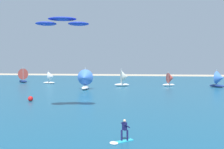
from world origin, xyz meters
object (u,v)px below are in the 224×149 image
at_px(sailboat_heeled_over, 22,75).
at_px(marker_buoy, 30,99).
at_px(kitesurfer, 122,134).
at_px(kite, 62,22).
at_px(sailboat_anchored_offshore, 51,78).
at_px(sailboat_center_horizon, 124,78).
at_px(sailboat_outermost, 85,79).
at_px(sailboat_mid_left, 219,79).
at_px(sailboat_far_right, 170,79).

distance_m(sailboat_heeled_over, marker_buoy, 36.03).
bearing_deg(kitesurfer, sailboat_heeled_over, 124.65).
distance_m(kite, sailboat_anchored_offshore, 38.62).
relative_size(kitesurfer, sailboat_center_horizon, 0.43).
xyz_separation_m(sailboat_outermost, sailboat_heeled_over, (-22.56, 15.82, -0.14)).
relative_size(sailboat_mid_left, sailboat_heeled_over, 0.93).
bearing_deg(marker_buoy, sailboat_heeled_over, 119.62).
height_order(kite, marker_buoy, kite).
distance_m(sailboat_mid_left, sailboat_heeled_over, 53.46).
height_order(sailboat_far_right, marker_buoy, sailboat_far_right).
bearing_deg(sailboat_outermost, sailboat_mid_left, 15.00).
height_order(sailboat_outermost, sailboat_far_right, sailboat_outermost).
relative_size(kite, sailboat_mid_left, 1.53).
bearing_deg(sailboat_far_right, kite, -117.56).
height_order(sailboat_mid_left, marker_buoy, sailboat_mid_left).
bearing_deg(sailboat_far_right, marker_buoy, -133.33).
xyz_separation_m(kitesurfer, sailboat_mid_left, (19.87, 40.09, 1.36)).
bearing_deg(sailboat_anchored_offshore, marker_buoy, -74.57).
bearing_deg(sailboat_center_horizon, kite, -99.92).
bearing_deg(sailboat_anchored_offshore, sailboat_outermost, -44.80).
distance_m(kite, sailboat_mid_left, 41.93).
xyz_separation_m(sailboat_anchored_offshore, marker_buoy, (7.68, -27.84, -1.32)).
bearing_deg(kitesurfer, sailboat_center_horizon, 93.62).
bearing_deg(sailboat_center_horizon, marker_buoy, -117.91).
bearing_deg(kitesurfer, sailboat_outermost, 108.13).
height_order(sailboat_mid_left, sailboat_anchored_offshore, sailboat_mid_left).
distance_m(sailboat_outermost, sailboat_anchored_offshore, 17.57).
xyz_separation_m(kite, sailboat_heeled_over, (-25.13, 37.85, -8.64)).
relative_size(kitesurfer, sailboat_far_right, 0.51).
bearing_deg(sailboat_mid_left, sailboat_outermost, -165.00).
xyz_separation_m(kitesurfer, marker_buoy, (-15.24, 16.50, -0.22)).
distance_m(kitesurfer, sailboat_center_horizon, 40.56).
distance_m(sailboat_far_right, sailboat_center_horizon, 11.55).
relative_size(kitesurfer, sailboat_heeled_over, 0.41).
relative_size(sailboat_far_right, sailboat_center_horizon, 0.85).
relative_size(sailboat_outermost, marker_buoy, 6.40).
bearing_deg(sailboat_heeled_over, kitesurfer, -55.35).
distance_m(sailboat_far_right, marker_buoy, 35.17).
distance_m(kite, sailboat_heeled_over, 46.25).
distance_m(sailboat_mid_left, sailboat_center_horizon, 22.43).
bearing_deg(marker_buoy, sailboat_outermost, 72.83).
xyz_separation_m(sailboat_outermost, sailboat_mid_left, (30.34, 8.13, -0.27)).
distance_m(sailboat_mid_left, sailboat_far_right, 11.18).
bearing_deg(sailboat_outermost, marker_buoy, -107.17).
xyz_separation_m(kite, sailboat_anchored_offshore, (-15.03, 34.41, -9.04)).
relative_size(kite, marker_buoy, 8.60).
bearing_deg(sailboat_center_horizon, sailboat_anchored_offshore, 169.20).
bearing_deg(sailboat_outermost, kite, -83.35).
xyz_separation_m(sailboat_far_right, sailboat_heeled_over, (-41.90, 5.72, 0.39)).
xyz_separation_m(sailboat_heeled_over, marker_buoy, (17.79, -31.29, -1.72)).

